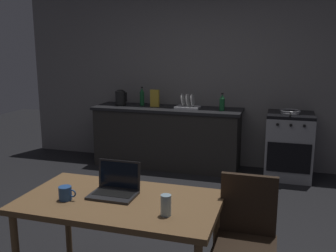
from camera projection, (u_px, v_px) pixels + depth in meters
name	position (u px, v px, depth m)	size (l,w,h in m)	color
ground_plane	(155.00, 237.00, 3.53)	(12.00, 12.00, 0.00)	black
back_wall	(228.00, 79.00, 5.51)	(6.40, 0.10, 2.58)	slate
kitchen_counter	(167.00, 137.00, 5.58)	(2.16, 0.64, 0.88)	#282623
stove_oven	(289.00, 146.00, 5.10)	(0.60, 0.62, 0.88)	gray
dining_table	(120.00, 209.00, 2.61)	(1.36, 0.76, 0.72)	brown
chair	(246.00, 234.00, 2.51)	(0.40, 0.40, 0.90)	#2D2116
laptop	(115.00, 188.00, 2.66)	(0.32, 0.24, 0.23)	#232326
electric_kettle	(121.00, 98.00, 5.68)	(0.18, 0.16, 0.23)	black
bottle	(222.00, 102.00, 5.20)	(0.07, 0.07, 0.24)	#19592D
frying_pan	(290.00, 112.00, 4.98)	(0.26, 0.43, 0.05)	gray
coffee_mug	(65.00, 193.00, 2.57)	(0.13, 0.09, 0.09)	#264C8C
drinking_glass	(166.00, 205.00, 2.33)	(0.07, 0.07, 0.13)	#99B7C6
cereal_box	(155.00, 98.00, 5.54)	(0.13, 0.05, 0.25)	gold
dish_rack	(188.00, 105.00, 5.40)	(0.34, 0.26, 0.21)	silver
bottle_b	(142.00, 97.00, 5.66)	(0.07, 0.07, 0.28)	#19592D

